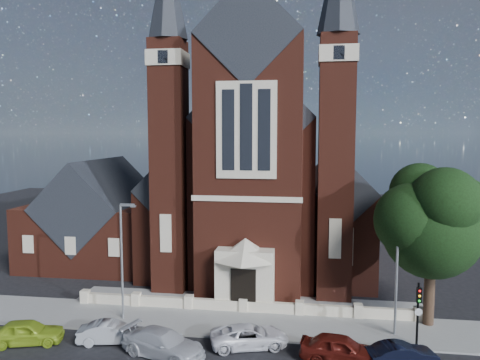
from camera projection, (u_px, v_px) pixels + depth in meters
The scene contains 16 objects.
ground at pixel (256, 277), 41.81m from camera, with size 120.00×120.00×0.00m, color black.
pavement_strip at pixel (239, 324), 31.47m from camera, with size 60.00×5.00×0.12m, color gray.
forecourt_paving at pixel (247, 302), 35.41m from camera, with size 26.00×3.00×0.14m, color gray.
forecourt_wall at pixel (243, 312), 33.44m from camera, with size 24.00×0.40×0.90m, color beige.
church at pixel (265, 177), 48.81m from camera, with size 20.01×34.90×29.20m.
parish_hall at pixel (101, 221), 46.65m from camera, with size 12.00×12.20×10.24m.
street_tree at pixel (435, 224), 30.16m from camera, with size 6.40×6.60×10.70m.
street_lamp_left at pixel (123, 254), 31.65m from camera, with size 1.16×0.22×8.09m.
street_lamp_right at pixel (398, 265), 29.07m from camera, with size 1.16×0.22×8.09m.
traffic_signal at pixel (418, 307), 27.59m from camera, with size 0.28×0.42×4.00m.
car_lime_van at pixel (27, 332), 28.40m from camera, with size 1.75×4.34×1.48m, color #94B424.
car_silver_a at pixel (111, 332), 28.56m from camera, with size 1.38×3.96×1.31m, color #A4A7AB.
car_silver_b at pixel (163, 343), 26.87m from camera, with size 2.08×5.12×1.49m, color silver.
car_white_suv at pixel (250, 336), 28.03m from camera, with size 2.17×4.71×1.31m, color white.
car_dark_red at pixel (341, 349), 26.15m from camera, with size 1.82×4.53×1.54m, color #53140E.
car_navy at pixel (402, 355), 25.65m from camera, with size 1.38×3.96×1.30m, color black.
Camera 1 is at (4.42, -25.52, 12.79)m, focal length 35.00 mm.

